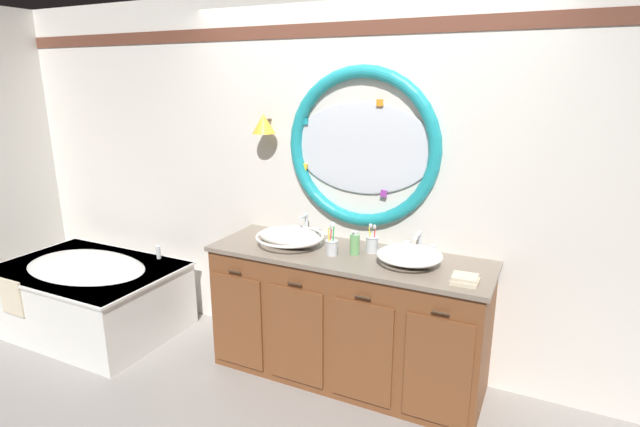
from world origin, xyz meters
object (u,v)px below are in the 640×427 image
object	(u,v)px
sink_basin_left	(290,237)
toothbrush_holder_left	(331,246)
sink_basin_right	(409,255)
soap_dispenser	(355,244)
bathtub	(89,291)
folded_hand_towel	(465,279)
toothbrush_holder_right	(372,244)

from	to	relation	value
sink_basin_left	toothbrush_holder_left	xyz separation A→B (m)	(0.33, -0.04, -0.01)
sink_basin_right	soap_dispenser	distance (m)	0.38
toothbrush_holder_left	bathtub	bearing A→B (deg)	-173.63
bathtub	sink_basin_right	xyz separation A→B (m)	(2.58, 0.27, 0.64)
soap_dispenser	folded_hand_towel	bearing A→B (deg)	-12.83
sink_basin_left	folded_hand_towel	size ratio (longest dim) A/B	3.14
bathtub	soap_dispenser	bearing A→B (deg)	7.95
toothbrush_holder_left	folded_hand_towel	size ratio (longest dim) A/B	1.49
toothbrush_holder_left	soap_dispenser	distance (m)	0.15
soap_dispenser	bathtub	bearing A→B (deg)	-172.05
sink_basin_left	soap_dispenser	xyz separation A→B (m)	(0.46, 0.04, 0.01)
bathtub	folded_hand_towel	world-z (taller)	folded_hand_towel
toothbrush_holder_left	folded_hand_towel	bearing A→B (deg)	-5.95
sink_basin_right	toothbrush_holder_left	world-z (taller)	toothbrush_holder_left
sink_basin_left	toothbrush_holder_right	world-z (taller)	toothbrush_holder_right
soap_dispenser	toothbrush_holder_right	bearing A→B (deg)	45.17
toothbrush_holder_left	folded_hand_towel	xyz separation A→B (m)	(0.87, -0.09, -0.04)
toothbrush_holder_left	sink_basin_left	bearing A→B (deg)	173.21
bathtub	toothbrush_holder_left	size ratio (longest dim) A/B	6.51
sink_basin_left	toothbrush_holder_left	world-z (taller)	toothbrush_holder_left
soap_dispenser	sink_basin_right	bearing A→B (deg)	-5.71
toothbrush_holder_left	folded_hand_towel	world-z (taller)	toothbrush_holder_left
soap_dispenser	folded_hand_towel	xyz separation A→B (m)	(0.73, -0.17, -0.05)
bathtub	folded_hand_towel	size ratio (longest dim) A/B	9.71
toothbrush_holder_left	toothbrush_holder_right	size ratio (longest dim) A/B	1.17
sink_basin_left	folded_hand_towel	distance (m)	1.20
sink_basin_left	folded_hand_towel	world-z (taller)	sink_basin_left
bathtub	sink_basin_left	bearing A→B (deg)	8.82
sink_basin_left	toothbrush_holder_right	xyz separation A→B (m)	(0.55, 0.13, -0.01)
toothbrush_holder_right	folded_hand_towel	size ratio (longest dim) A/B	1.28
sink_basin_left	toothbrush_holder_right	bearing A→B (deg)	12.92
sink_basin_right	soap_dispenser	bearing A→B (deg)	174.29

